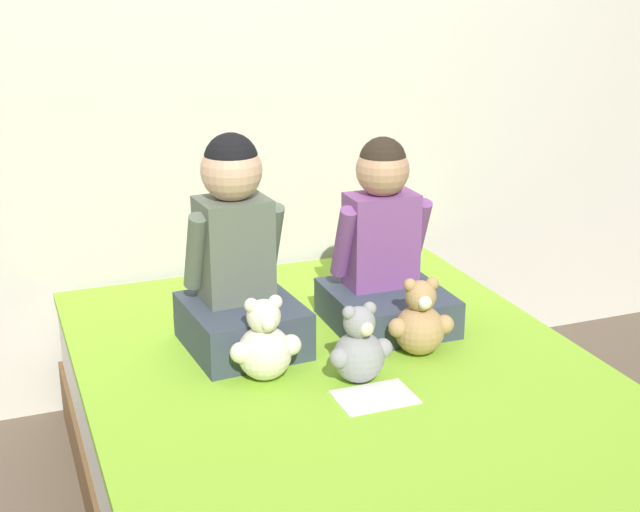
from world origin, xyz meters
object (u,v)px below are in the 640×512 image
at_px(child_on_right, 384,255).
at_px(teddy_bear_held_by_left_child, 265,345).
at_px(teddy_bear_between_children, 359,349).
at_px(child_on_left, 237,262).
at_px(teddy_bear_held_by_right_child, 420,322).
at_px(bed, 348,449).
at_px(sign_card, 375,397).

height_order(child_on_right, teddy_bear_held_by_left_child, child_on_right).
bearing_deg(teddy_bear_between_children, teddy_bear_held_by_left_child, 148.78).
bearing_deg(child_on_left, teddy_bear_held_by_right_child, -32.84).
height_order(child_on_right, teddy_bear_between_children, child_on_right).
relative_size(child_on_right, teddy_bear_between_children, 2.61).
bearing_deg(child_on_left, child_on_right, -4.51).
bearing_deg(child_on_right, bed, -128.53).
bearing_deg(bed, child_on_right, 51.11).
distance_m(child_on_left, sign_card, 0.59).
bearing_deg(teddy_bear_held_by_left_child, teddy_bear_between_children, -24.26).
xyz_separation_m(child_on_left, teddy_bear_between_children, (0.24, -0.36, -0.17)).
distance_m(child_on_right, sign_card, 0.57).
xyz_separation_m(child_on_right, teddy_bear_between_children, (-0.24, -0.36, -0.13)).
xyz_separation_m(child_on_right, teddy_bear_held_by_right_child, (-0.00, -0.26, -0.13)).
distance_m(teddy_bear_held_by_left_child, teddy_bear_held_by_right_child, 0.48).
distance_m(bed, child_on_right, 0.62).
distance_m(teddy_bear_held_by_right_child, teddy_bear_between_children, 0.26).
xyz_separation_m(teddy_bear_held_by_left_child, sign_card, (0.24, -0.22, -0.10)).
relative_size(bed, child_on_right, 3.21).
bearing_deg(teddy_bear_held_by_right_child, child_on_right, 100.21).
bearing_deg(child_on_right, sign_card, -116.66).
xyz_separation_m(child_on_left, child_on_right, (0.48, -0.00, -0.04)).
xyz_separation_m(bed, teddy_bear_between_children, (0.01, -0.05, 0.34)).
height_order(teddy_bear_held_by_right_child, sign_card, teddy_bear_held_by_right_child).
height_order(bed, child_on_right, child_on_right).
xyz_separation_m(bed, teddy_bear_held_by_left_child, (-0.23, 0.06, 0.35)).
relative_size(child_on_left, child_on_right, 1.08).
bearing_deg(teddy_bear_held_by_left_child, teddy_bear_held_by_right_child, -0.83).
relative_size(bed, sign_card, 9.16).
xyz_separation_m(teddy_bear_held_by_left_child, teddy_bear_between_children, (0.24, -0.11, -0.01)).
relative_size(teddy_bear_held_by_left_child, sign_card, 1.17).
distance_m(child_on_left, child_on_right, 0.48).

